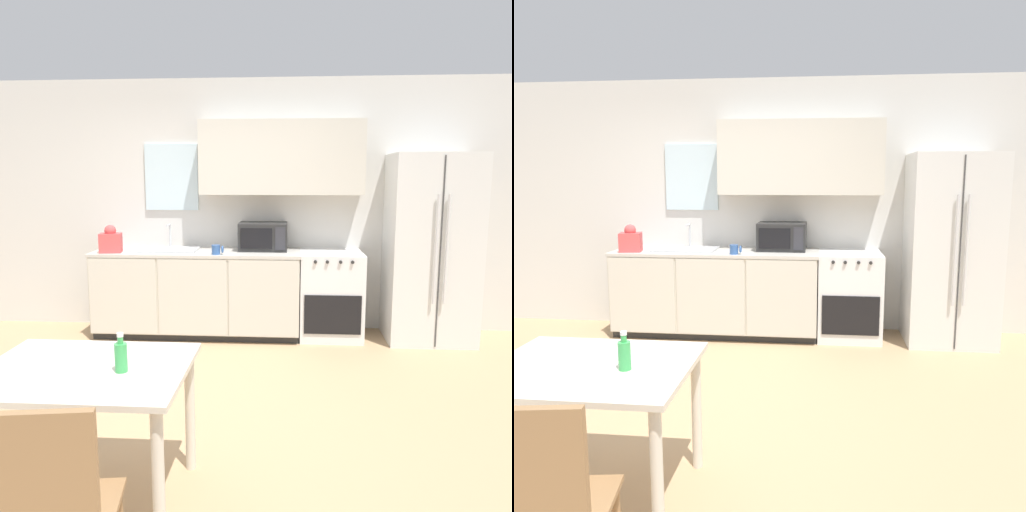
# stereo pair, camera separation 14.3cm
# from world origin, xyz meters

# --- Properties ---
(ground_plane) EXTENTS (12.00, 12.00, 0.00)m
(ground_plane) POSITION_xyz_m (0.00, 0.00, 0.00)
(ground_plane) COLOR tan
(wall_back) EXTENTS (12.00, 0.38, 2.70)m
(wall_back) POSITION_xyz_m (0.11, 2.11, 1.44)
(wall_back) COLOR silver
(wall_back) RESTS_ON ground_plane
(kitchen_counter) EXTENTS (2.15, 0.67, 0.90)m
(kitchen_counter) POSITION_xyz_m (-0.21, 1.79, 0.46)
(kitchen_counter) COLOR #333333
(kitchen_counter) RESTS_ON ground_plane
(oven_range) EXTENTS (0.64, 0.63, 0.90)m
(oven_range) POSITION_xyz_m (1.19, 1.81, 0.45)
(oven_range) COLOR white
(oven_range) RESTS_ON ground_plane
(refrigerator) EXTENTS (0.85, 0.71, 1.89)m
(refrigerator) POSITION_xyz_m (2.18, 1.78, 0.95)
(refrigerator) COLOR silver
(refrigerator) RESTS_ON ground_plane
(kitchen_sink) EXTENTS (0.66, 0.42, 0.27)m
(kitchen_sink) POSITION_xyz_m (-0.54, 1.80, 0.92)
(kitchen_sink) COLOR #B7BABC
(kitchen_sink) RESTS_ON kitchen_counter
(microwave) EXTENTS (0.50, 0.39, 0.29)m
(microwave) POSITION_xyz_m (0.48, 1.89, 1.05)
(microwave) COLOR #282828
(microwave) RESTS_ON kitchen_counter
(coffee_mug) EXTENTS (0.12, 0.09, 0.10)m
(coffee_mug) POSITION_xyz_m (0.03, 1.55, 0.95)
(coffee_mug) COLOR #335999
(coffee_mug) RESTS_ON kitchen_counter
(grocery_bag_0) EXTENTS (0.24, 0.22, 0.28)m
(grocery_bag_0) POSITION_xyz_m (-1.07, 1.62, 1.02)
(grocery_bag_0) COLOR #D14C4C
(grocery_bag_0) RESTS_ON kitchen_counter
(dining_table) EXTENTS (1.02, 0.81, 0.73)m
(dining_table) POSITION_xyz_m (-0.25, -1.04, 0.62)
(dining_table) COLOR beige
(dining_table) RESTS_ON ground_plane
(dining_chair_near) EXTENTS (0.46, 0.46, 0.93)m
(dining_chair_near) POSITION_xyz_m (-0.05, -1.82, 0.54)
(dining_chair_near) COLOR #997047
(dining_chair_near) RESTS_ON ground_plane
(drink_bottle) EXTENTS (0.06, 0.06, 0.19)m
(drink_bottle) POSITION_xyz_m (-0.05, -1.08, 0.81)
(drink_bottle) COLOR #3FB259
(drink_bottle) RESTS_ON dining_table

